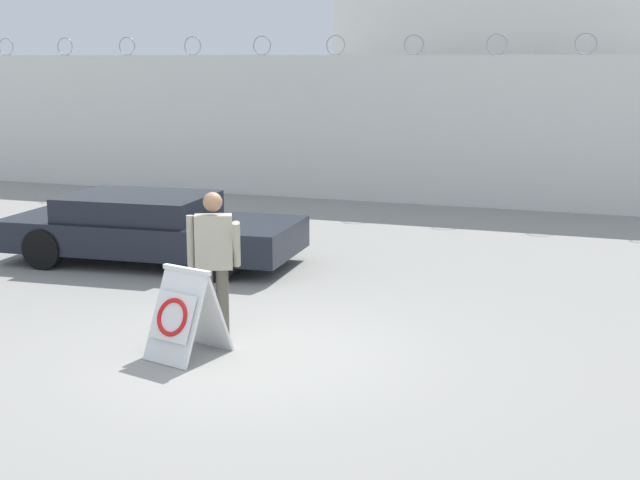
% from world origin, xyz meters
% --- Properties ---
extents(ground_plane, '(90.00, 90.00, 0.00)m').
position_xyz_m(ground_plane, '(0.00, 0.00, 0.00)').
color(ground_plane, gray).
extents(perimeter_wall, '(36.00, 0.30, 3.82)m').
position_xyz_m(perimeter_wall, '(0.00, 11.15, 1.69)').
color(perimeter_wall, silver).
rests_on(perimeter_wall, ground_plane).
extents(building_block, '(9.07, 7.21, 5.26)m').
position_xyz_m(building_block, '(1.02, 16.72, 2.63)').
color(building_block, silver).
rests_on(building_block, ground_plane).
extents(barricade_sign, '(0.82, 0.97, 1.02)m').
position_xyz_m(barricade_sign, '(-0.62, -0.28, 0.50)').
color(barricade_sign, white).
rests_on(barricade_sign, ground_plane).
extents(security_guard, '(0.69, 0.39, 1.76)m').
position_xyz_m(security_guard, '(-0.62, 0.48, 0.98)').
color(security_guard, '#514C42').
rests_on(security_guard, ground_plane).
extents(parked_car_front_coupe, '(4.89, 2.26, 1.11)m').
position_xyz_m(parked_car_front_coupe, '(-3.43, 3.72, 0.57)').
color(parked_car_front_coupe, black).
rests_on(parked_car_front_coupe, ground_plane).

